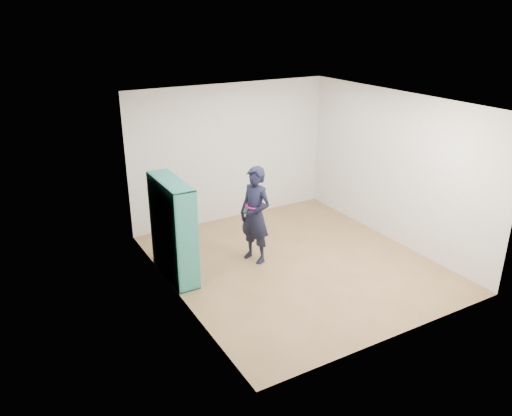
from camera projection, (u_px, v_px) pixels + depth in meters
floor at (295, 263)px, 8.09m from camera, size 4.50×4.50×0.00m
ceiling at (300, 102)px, 7.13m from camera, size 4.50×4.50×0.00m
wall_left at (174, 212)px, 6.69m from camera, size 0.02×4.50×2.60m
wall_right at (395, 168)px, 8.53m from camera, size 0.02×4.50×2.60m
wall_back at (231, 153)px, 9.43m from camera, size 4.00×0.02×2.60m
wall_front at (406, 243)px, 5.79m from camera, size 4.00×0.02×2.60m
bookshelf at (172, 231)px, 7.43m from camera, size 0.34×1.16×1.54m
person at (255, 215)px, 7.91m from camera, size 0.55×0.67×1.58m
smartphone at (246, 210)px, 7.81m from camera, size 0.04×0.11×0.14m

